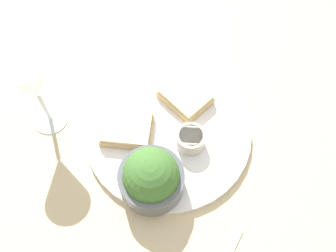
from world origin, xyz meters
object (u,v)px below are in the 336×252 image
cheese_toast_far (185,96)px  wine_glass (31,82)px  sauce_ramekin (191,139)px  cheese_toast_near (127,129)px  salad_bowl (151,178)px

cheese_toast_far → wine_glass: wine_glass is taller
sauce_ramekin → wine_glass: bearing=14.0°
cheese_toast_far → wine_glass: 0.29m
sauce_ramekin → cheese_toast_near: bearing=15.2°
wine_glass → salad_bowl: bearing=171.4°
cheese_toast_near → cheese_toast_far: bearing=-120.6°
wine_glass → sauce_ramekin: bearing=-166.0°
cheese_toast_far → wine_glass: size_ratio=0.60×
sauce_ramekin → wine_glass: 0.30m
cheese_toast_far → salad_bowl: bearing=97.0°
salad_bowl → cheese_toast_far: 0.19m
salad_bowl → cheese_toast_near: (0.09, -0.07, -0.03)m
sauce_ramekin → salad_bowl: bearing=75.8°
sauce_ramekin → cheese_toast_near: 0.12m
sauce_ramekin → cheese_toast_far: size_ratio=0.49×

